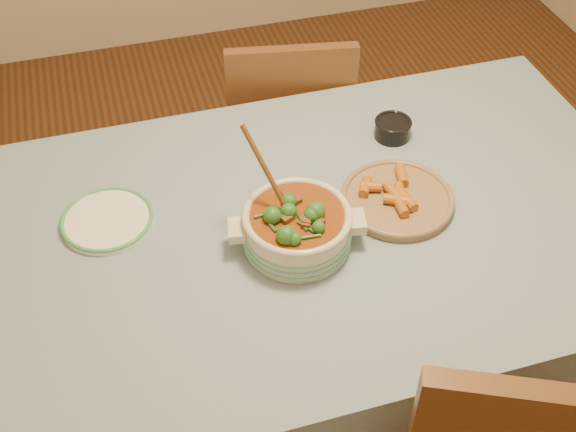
{
  "coord_description": "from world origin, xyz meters",
  "views": [
    {
      "loc": [
        -0.49,
        -1.22,
        2.06
      ],
      "look_at": [
        -0.15,
        -0.05,
        0.85
      ],
      "focal_mm": 45.0,
      "sensor_mm": 36.0,
      "label": 1
    }
  ],
  "objects_px": {
    "white_plate": "(107,220)",
    "fried_plate": "(397,197)",
    "stew_casserole": "(297,225)",
    "condiment_bowl": "(393,128)",
    "chair_far": "(288,128)",
    "dining_table": "(335,241)"
  },
  "relations": [
    {
      "from": "white_plate",
      "to": "fried_plate",
      "type": "height_order",
      "value": "fried_plate"
    },
    {
      "from": "stew_casserole",
      "to": "condiment_bowl",
      "type": "bearing_deg",
      "value": 40.51
    },
    {
      "from": "stew_casserole",
      "to": "chair_far",
      "type": "relative_size",
      "value": 0.38
    },
    {
      "from": "white_plate",
      "to": "condiment_bowl",
      "type": "xyz_separation_m",
      "value": [
        0.83,
        0.12,
        0.02
      ]
    },
    {
      "from": "stew_casserole",
      "to": "condiment_bowl",
      "type": "distance_m",
      "value": 0.51
    },
    {
      "from": "dining_table",
      "to": "condiment_bowl",
      "type": "height_order",
      "value": "condiment_bowl"
    },
    {
      "from": "chair_far",
      "to": "stew_casserole",
      "type": "bearing_deg",
      "value": 85.57
    },
    {
      "from": "condiment_bowl",
      "to": "fried_plate",
      "type": "relative_size",
      "value": 0.29
    },
    {
      "from": "fried_plate",
      "to": "stew_casserole",
      "type": "bearing_deg",
      "value": -167.03
    },
    {
      "from": "fried_plate",
      "to": "white_plate",
      "type": "bearing_deg",
      "value": 169.31
    },
    {
      "from": "stew_casserole",
      "to": "chair_far",
      "type": "distance_m",
      "value": 0.86
    },
    {
      "from": "condiment_bowl",
      "to": "chair_far",
      "type": "distance_m",
      "value": 0.55
    },
    {
      "from": "stew_casserole",
      "to": "condiment_bowl",
      "type": "relative_size",
      "value": 3.16
    },
    {
      "from": "stew_casserole",
      "to": "fried_plate",
      "type": "xyz_separation_m",
      "value": [
        0.29,
        0.07,
        -0.05
      ]
    },
    {
      "from": "condiment_bowl",
      "to": "chair_far",
      "type": "xyz_separation_m",
      "value": [
        -0.18,
        0.44,
        -0.29
      ]
    },
    {
      "from": "stew_casserole",
      "to": "chair_far",
      "type": "xyz_separation_m",
      "value": [
        0.2,
        0.77,
        -0.32
      ]
    },
    {
      "from": "condiment_bowl",
      "to": "fried_plate",
      "type": "height_order",
      "value": "condiment_bowl"
    },
    {
      "from": "dining_table",
      "to": "fried_plate",
      "type": "relative_size",
      "value": 4.63
    },
    {
      "from": "white_plate",
      "to": "fried_plate",
      "type": "xyz_separation_m",
      "value": [
        0.73,
        -0.14,
        0.01
      ]
    },
    {
      "from": "dining_table",
      "to": "condiment_bowl",
      "type": "xyz_separation_m",
      "value": [
        0.26,
        0.27,
        0.12
      ]
    },
    {
      "from": "dining_table",
      "to": "chair_far",
      "type": "distance_m",
      "value": 0.73
    },
    {
      "from": "fried_plate",
      "to": "chair_far",
      "type": "bearing_deg",
      "value": 97.35
    }
  ]
}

